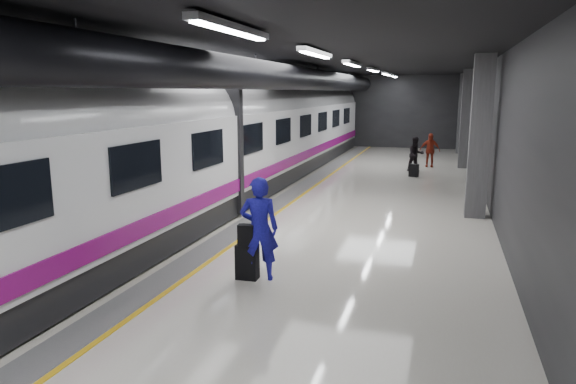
% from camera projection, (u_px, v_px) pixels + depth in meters
% --- Properties ---
extents(ground, '(40.00, 40.00, 0.00)m').
position_uv_depth(ground, '(302.00, 221.00, 14.04)').
color(ground, silver).
rests_on(ground, ground).
extents(platform_hall, '(10.02, 40.02, 4.51)m').
position_uv_depth(platform_hall, '(302.00, 90.00, 14.34)').
color(platform_hall, black).
rests_on(platform_hall, ground).
extents(train, '(3.05, 38.00, 4.05)m').
position_uv_depth(train, '(192.00, 143.00, 14.58)').
color(train, black).
rests_on(train, ground).
extents(traveler_main, '(0.82, 0.66, 1.97)m').
position_uv_depth(traveler_main, '(259.00, 229.00, 9.56)').
color(traveler_main, '#1F18B7').
rests_on(traveler_main, ground).
extents(suitcase_main, '(0.42, 0.27, 0.67)m').
position_uv_depth(suitcase_main, '(247.00, 262.00, 9.69)').
color(suitcase_main, black).
rests_on(suitcase_main, ground).
extents(shoulder_bag, '(0.32, 0.19, 0.40)m').
position_uv_depth(shoulder_bag, '(246.00, 235.00, 9.55)').
color(shoulder_bag, black).
rests_on(shoulder_bag, suitcase_main).
extents(traveler_far_a, '(0.93, 0.85, 1.54)m').
position_uv_depth(traveler_far_a, '(416.00, 154.00, 22.66)').
color(traveler_far_a, black).
rests_on(traveler_far_a, ground).
extents(traveler_far_b, '(0.94, 0.41, 1.58)m').
position_uv_depth(traveler_far_b, '(430.00, 150.00, 24.10)').
color(traveler_far_b, maroon).
rests_on(traveler_far_b, ground).
extents(suitcase_far, '(0.42, 0.33, 0.53)m').
position_uv_depth(suitcase_far, '(414.00, 170.00, 21.38)').
color(suitcase_far, black).
rests_on(suitcase_far, ground).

